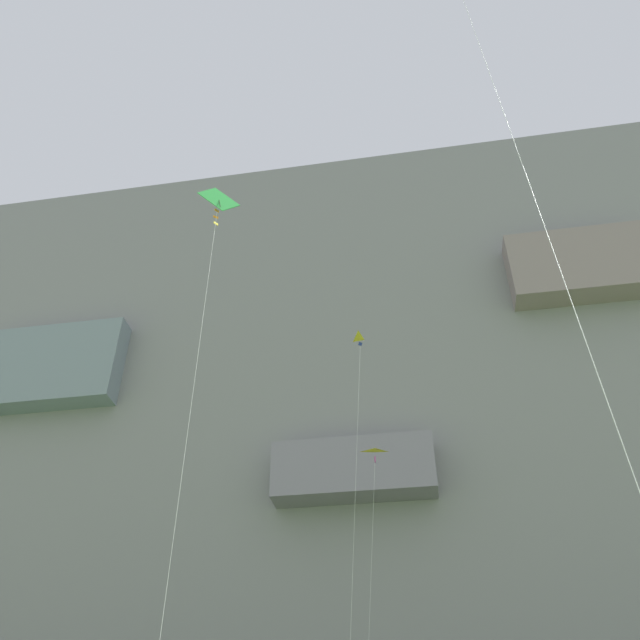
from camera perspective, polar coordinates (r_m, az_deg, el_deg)
cliff_face at (r=68.31m, az=4.00°, el=-11.43°), size 180.00×25.73×62.19m
kite_diamond_upper_right at (r=32.51m, az=-8.70°, el=9.18°), size 1.91×2.55×26.94m
kite_delta_front_field at (r=42.46m, az=4.68°, el=-12.14°), size 2.00×4.40×20.42m
kite_delta_far_right at (r=42.03m, az=3.64°, el=-4.85°), size 2.09×3.74×26.97m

